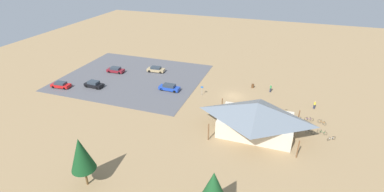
{
  "coord_description": "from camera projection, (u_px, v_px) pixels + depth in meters",
  "views": [
    {
      "loc": [
        -9.27,
        54.7,
        28.22
      ],
      "look_at": [
        7.83,
        5.06,
        1.2
      ],
      "focal_mm": 26.42,
      "sensor_mm": 36.0,
      "label": 1
    }
  ],
  "objects": [
    {
      "name": "visitor_by_pavilion",
      "position": [
        271.0,
        88.0,
        63.01
      ],
      "size": [
        0.36,
        0.39,
        1.8
      ],
      "color": "#2D3347",
      "rests_on": "ground"
    },
    {
      "name": "car_black_second_row",
      "position": [
        94.0,
        84.0,
        65.24
      ],
      "size": [
        4.4,
        2.05,
        1.51
      ],
      "color": "black",
      "rests_on": "parking_lot_asphalt"
    },
    {
      "name": "bicycle_silver_near_sign",
      "position": [
        310.0,
        124.0,
        50.84
      ],
      "size": [
        0.93,
        1.6,
        0.88
      ],
      "color": "black",
      "rests_on": "ground"
    },
    {
      "name": "bicycle_black_front_row",
      "position": [
        310.0,
        132.0,
        48.79
      ],
      "size": [
        1.65,
        0.48,
        0.78
      ],
      "color": "black",
      "rests_on": "ground"
    },
    {
      "name": "bicycle_yellow_yard_left",
      "position": [
        285.0,
        112.0,
        54.89
      ],
      "size": [
        0.77,
        1.55,
        0.8
      ],
      "color": "black",
      "rests_on": "ground"
    },
    {
      "name": "car_red_inner_stall",
      "position": [
        61.0,
        85.0,
        65.1
      ],
      "size": [
        4.52,
        2.17,
        1.34
      ],
      "color": "red",
      "rests_on": "parking_lot_asphalt"
    },
    {
      "name": "visitor_at_bikes",
      "position": [
        315.0,
        105.0,
        56.35
      ],
      "size": [
        0.4,
        0.38,
        1.71
      ],
      "color": "#2D3347",
      "rests_on": "ground"
    },
    {
      "name": "ground",
      "position": [
        233.0,
        96.0,
        61.58
      ],
      "size": [
        160.0,
        160.0,
        0.0
      ],
      "primitive_type": "plane",
      "color": "#9E7F56",
      "rests_on": "ground"
    },
    {
      "name": "bicycle_red_lone_east",
      "position": [
        287.0,
        116.0,
        53.37
      ],
      "size": [
        1.41,
        1.08,
        0.87
      ],
      "color": "black",
      "rests_on": "ground"
    },
    {
      "name": "bicycle_green_edge_south",
      "position": [
        322.0,
        132.0,
        48.72
      ],
      "size": [
        1.66,
        0.6,
        0.82
      ],
      "color": "black",
      "rests_on": "ground"
    },
    {
      "name": "car_maroon_aisle_side",
      "position": [
        116.0,
        70.0,
        73.22
      ],
      "size": [
        4.49,
        2.01,
        1.41
      ],
      "color": "maroon",
      "rests_on": "parking_lot_asphalt"
    },
    {
      "name": "bicycle_purple_yard_right",
      "position": [
        309.0,
        119.0,
        52.49
      ],
      "size": [
        1.65,
        0.48,
        0.79
      ],
      "color": "black",
      "rests_on": "ground"
    },
    {
      "name": "car_blue_end_stall",
      "position": [
        169.0,
        87.0,
        63.74
      ],
      "size": [
        4.78,
        1.86,
        1.49
      ],
      "color": "#1E42B2",
      "rests_on": "parking_lot_asphalt"
    },
    {
      "name": "bicycle_red_near_porch",
      "position": [
        300.0,
        126.0,
        50.57
      ],
      "size": [
        1.44,
        1.06,
        0.8
      ],
      "color": "black",
      "rests_on": "ground"
    },
    {
      "name": "pine_far_west",
      "position": [
        213.0,
        188.0,
        31.17
      ],
      "size": [
        3.46,
        3.46,
        7.15
      ],
      "color": "brown",
      "rests_on": "ground"
    },
    {
      "name": "pine_mideast",
      "position": [
        81.0,
        154.0,
        36.05
      ],
      "size": [
        3.19,
        3.19,
        7.51
      ],
      "color": "brown",
      "rests_on": "ground"
    },
    {
      "name": "bicycle_teal_back_row",
      "position": [
        297.0,
        121.0,
        52.07
      ],
      "size": [
        0.48,
        1.75,
        0.82
      ],
      "color": "black",
      "rests_on": "ground"
    },
    {
      "name": "bicycle_white_edge_north",
      "position": [
        331.0,
        139.0,
        47.08
      ],
      "size": [
        1.42,
        1.11,
        0.8
      ],
      "color": "black",
      "rests_on": "ground"
    },
    {
      "name": "trash_bin",
      "position": [
        253.0,
        86.0,
        65.23
      ],
      "size": [
        0.6,
        0.6,
        0.9
      ],
      "primitive_type": "cylinder",
      "color": "brown",
      "rests_on": "ground"
    },
    {
      "name": "bike_pavilion",
      "position": [
        256.0,
        117.0,
        47.88
      ],
      "size": [
        14.36,
        9.78,
        5.82
      ],
      "color": "beige",
      "rests_on": "ground"
    },
    {
      "name": "bicycle_blue_yard_front",
      "position": [
        275.0,
        111.0,
        55.23
      ],
      "size": [
        1.32,
        1.34,
        0.86
      ],
      "color": "black",
      "rests_on": "ground"
    },
    {
      "name": "parking_lot_asphalt",
      "position": [
        133.0,
        77.0,
        70.74
      ],
      "size": [
        33.74,
        28.35,
        0.05
      ],
      "primitive_type": "cube",
      "color": "#56565B",
      "rests_on": "ground"
    },
    {
      "name": "lot_sign",
      "position": [
        202.0,
        89.0,
        61.46
      ],
      "size": [
        0.56,
        0.08,
        2.2
      ],
      "color": "#99999E",
      "rests_on": "ground"
    },
    {
      "name": "bicycle_orange_trailside",
      "position": [
        322.0,
        122.0,
        51.55
      ],
      "size": [
        1.39,
        0.93,
        0.79
      ],
      "color": "black",
      "rests_on": "ground"
    },
    {
      "name": "car_tan_mid_lot",
      "position": [
        156.0,
        69.0,
        73.55
      ],
      "size": [
        4.65,
        2.17,
        1.4
      ],
      "color": "tan",
      "rests_on": "parking_lot_asphalt"
    }
  ]
}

